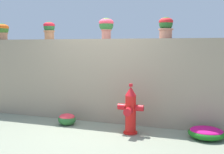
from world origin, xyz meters
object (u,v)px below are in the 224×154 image
object	(u,v)px
potted_plant_3	(166,26)
flower_bush_left	(206,133)
potted_plant_2	(106,26)
flower_bush_right	(67,119)
potted_plant_0	(2,30)
fire_hydrant	(130,111)
potted_plant_1	(49,29)

from	to	relation	value
potted_plant_3	flower_bush_left	bearing A→B (deg)	-34.26
potted_plant_2	potted_plant_3	size ratio (longest dim) A/B	1.07
flower_bush_right	potted_plant_3	bearing A→B (deg)	16.93
flower_bush_left	flower_bush_right	size ratio (longest dim) A/B	1.69
potted_plant_0	flower_bush_right	xyz separation A→B (m)	(2.04, -0.62, -1.88)
potted_plant_3	fire_hydrant	world-z (taller)	potted_plant_3
potted_plant_0	fire_hydrant	xyz separation A→B (m)	(3.43, -0.75, -1.57)
flower_bush_left	potted_plant_1	bearing A→B (deg)	170.57
potted_plant_2	flower_bush_right	distance (m)	2.12
fire_hydrant	flower_bush_right	world-z (taller)	fire_hydrant
potted_plant_1	fire_hydrant	distance (m)	2.73
potted_plant_1	potted_plant_3	bearing A→B (deg)	-0.33
potted_plant_2	flower_bush_left	xyz separation A→B (m)	(2.08, -0.60, -1.94)
potted_plant_0	potted_plant_2	xyz separation A→B (m)	(2.69, 0.00, 0.04)
potted_plant_2	flower_bush_left	bearing A→B (deg)	-16.13
potted_plant_3	potted_plant_2	bearing A→B (deg)	178.02
potted_plant_3	flower_bush_left	distance (m)	2.14
fire_hydrant	flower_bush_left	xyz separation A→B (m)	(1.34, 0.15, -0.32)
potted_plant_3	flower_bush_left	world-z (taller)	potted_plant_3
potted_plant_1	potted_plant_2	xyz separation A→B (m)	(1.37, 0.03, 0.04)
fire_hydrant	flower_bush_right	distance (m)	1.42
potted_plant_1	potted_plant_3	size ratio (longest dim) A/B	0.96
potted_plant_0	flower_bush_left	world-z (taller)	potted_plant_0
potted_plant_0	potted_plant_3	distance (m)	3.95
potted_plant_0	flower_bush_right	world-z (taller)	potted_plant_0
potted_plant_1	flower_bush_right	bearing A→B (deg)	-39.31
potted_plant_0	potted_plant_3	xyz separation A→B (m)	(3.95, -0.04, 0.01)
flower_bush_left	potted_plant_3	bearing A→B (deg)	145.74
flower_bush_right	flower_bush_left	bearing A→B (deg)	0.46
potted_plant_0	potted_plant_3	world-z (taller)	potted_plant_3
flower_bush_left	flower_bush_right	world-z (taller)	flower_bush_right
flower_bush_right	fire_hydrant	bearing A→B (deg)	-5.33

